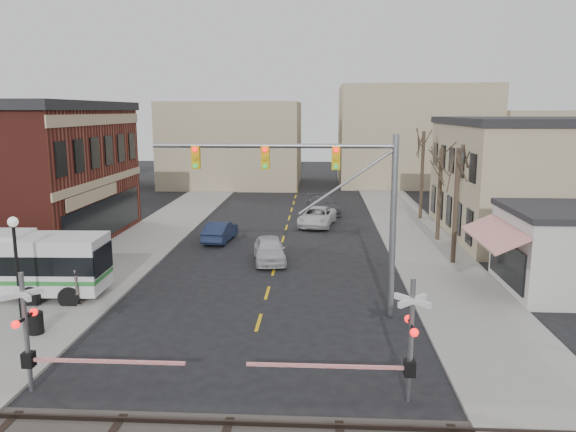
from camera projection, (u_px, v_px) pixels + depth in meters
The scene contains 17 objects.
ground at pixel (253, 341), 22.14m from camera, with size 160.00×160.00×0.00m, color black.
sidewalk_west at pixel (159, 231), 42.28m from camera, with size 5.00×60.00×0.12m, color gray.
sidewalk_east at pixel (414, 234), 41.22m from camera, with size 5.00×60.00×0.12m, color gray.
tree_east_a at pixel (456, 206), 32.68m from camera, with size 0.28×0.28×6.75m.
tree_east_b at pixel (439, 195), 38.59m from camera, with size 0.28×0.28×6.30m.
tree_east_c at pixel (422, 175), 46.34m from camera, with size 0.28×0.28×7.20m.
traffic_signal_mast at pixel (327, 187), 24.00m from camera, with size 10.48×0.30×8.00m.
rr_crossing_west at pixel (39, 334), 17.83m from camera, with size 5.60×1.36×4.00m.
rr_crossing_east at pixel (397, 342), 17.27m from camera, with size 5.60×1.36×4.00m.
street_lamp at pixel (15, 247), 23.77m from camera, with size 0.44×0.44×4.47m.
trash_bin at pixel (36, 323), 22.56m from camera, with size 0.60×0.60×0.88m, color black.
car_a at pixel (270, 250), 33.67m from camera, with size 1.81×4.49×1.53m, color #BAB9BE.
car_b at pixel (220, 231), 39.00m from camera, with size 1.50×4.30×1.42m, color #19233F.
car_c at pixel (317, 217), 44.29m from camera, with size 2.42×5.25×1.46m, color silver.
car_d at pixel (323, 205), 49.67m from camera, with size 2.14×5.26×1.53m, color #424247.
pedestrian_near at pixel (78, 286), 25.86m from camera, with size 0.65×0.42×1.78m, color #62534E.
pedestrian_far at pixel (68, 265), 29.41m from camera, with size 0.87×0.68×1.79m, color #2D324F.
Camera 1 is at (2.56, -20.73, 8.96)m, focal length 35.00 mm.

